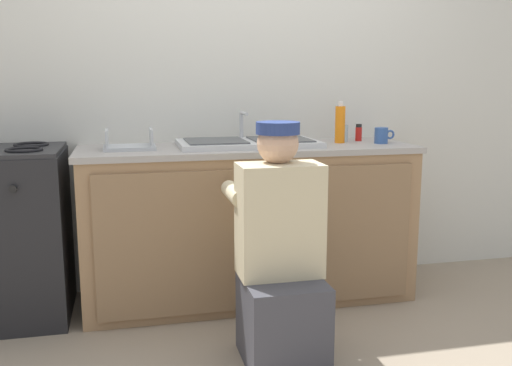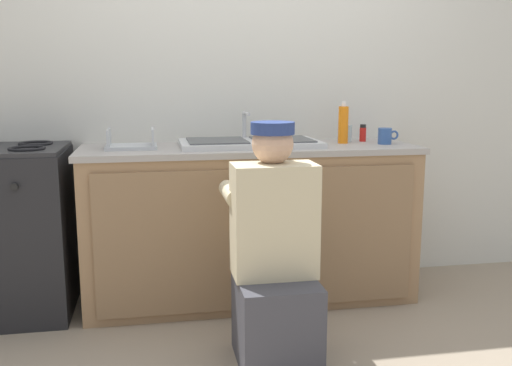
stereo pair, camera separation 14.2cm
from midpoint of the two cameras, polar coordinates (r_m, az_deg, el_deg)
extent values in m
plane|color=gray|center=(3.25, -0.87, -13.11)|extent=(12.00, 12.00, 0.00)
cube|color=silver|center=(3.62, -3.15, 9.65)|extent=(6.00, 0.10, 2.50)
cube|color=#997551|center=(3.38, -1.98, -4.26)|extent=(1.89, 0.60, 0.88)
cube|color=#866747|center=(3.03, -9.31, -6.15)|extent=(0.83, 0.02, 0.77)
cube|color=#866747|center=(3.21, 7.12, -5.14)|extent=(0.83, 0.02, 0.77)
cube|color=#9E9993|center=(3.30, -2.03, 3.44)|extent=(1.93, 0.62, 0.03)
cube|color=silver|center=(3.29, -2.03, 3.99)|extent=(0.80, 0.44, 0.03)
cube|color=#4C4F51|center=(3.26, -5.32, 4.22)|extent=(0.33, 0.35, 0.01)
cube|color=#4C4F51|center=(3.33, 1.18, 4.40)|extent=(0.33, 0.35, 0.01)
cylinder|color=#B7BABF|center=(3.47, -2.65, 5.56)|extent=(0.02, 0.02, 0.18)
cylinder|color=#B7BABF|center=(3.39, -2.41, 6.96)|extent=(0.02, 0.16, 0.02)
cube|color=black|center=(3.40, -24.85, -4.93)|extent=(0.64, 0.60, 0.91)
torus|color=black|center=(3.16, -23.39, 3.08)|extent=(0.19, 0.19, 0.02)
torus|color=black|center=(3.40, -22.69, 3.58)|extent=(0.19, 0.19, 0.02)
cylinder|color=black|center=(3.01, -24.39, -0.55)|extent=(0.04, 0.02, 0.04)
cube|color=#3F3F47|center=(2.70, 1.10, -13.55)|extent=(0.36, 0.40, 0.40)
cube|color=beige|center=(2.60, 0.81, -3.73)|extent=(0.38, 0.22, 0.52)
sphere|color=tan|center=(2.58, 0.62, 3.95)|extent=(0.19, 0.19, 0.19)
cylinder|color=navy|center=(2.57, 0.62, 5.52)|extent=(0.20, 0.20, 0.06)
cube|color=navy|center=(2.66, 0.18, 5.27)|extent=(0.13, 0.09, 0.02)
cylinder|color=beige|center=(2.74, -3.64, -1.08)|extent=(0.08, 0.30, 0.08)
cylinder|color=beige|center=(2.82, 3.19, -0.77)|extent=(0.08, 0.30, 0.08)
cylinder|color=red|center=(3.60, 9.11, 4.85)|extent=(0.04, 0.04, 0.08)
cylinder|color=black|center=(3.60, 9.14, 5.68)|extent=(0.04, 0.04, 0.02)
cylinder|color=#335699|center=(3.48, 11.27, 4.68)|extent=(0.08, 0.08, 0.10)
torus|color=#335699|center=(3.51, 12.14, 4.76)|extent=(0.06, 0.01, 0.06)
cube|color=#B2B7BC|center=(3.22, -13.76, 3.47)|extent=(0.28, 0.22, 0.02)
cube|color=#B2B7BC|center=(3.22, -15.92, 4.26)|extent=(0.01, 0.21, 0.10)
cube|color=#B2B7BC|center=(3.22, -11.68, 4.44)|extent=(0.01, 0.21, 0.10)
cylinder|color=#ADC6CC|center=(3.57, 7.57, 4.97)|extent=(0.06, 0.06, 0.10)
cylinder|color=orange|center=(3.47, 7.24, 5.81)|extent=(0.06, 0.06, 0.22)
cylinder|color=white|center=(3.46, 7.29, 7.87)|extent=(0.03, 0.03, 0.03)
camera|label=1|loc=(0.07, -91.30, -0.24)|focal=40.00mm
camera|label=2|loc=(0.07, 88.70, 0.24)|focal=40.00mm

